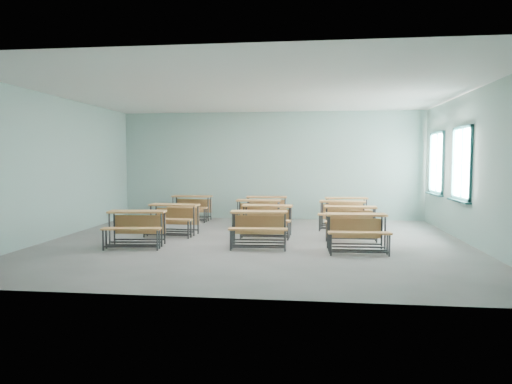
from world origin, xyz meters
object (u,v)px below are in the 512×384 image
desk_unit_r0c1 (259,223)px  desk_unit_r2c2 (342,210)px  desk_unit_r3c1 (267,205)px  desk_unit_r1c1 (267,216)px  desk_unit_r1c0 (173,215)px  desk_unit_r1c2 (350,217)px  desk_unit_r3c2 (347,206)px  desk_unit_r2c1 (258,209)px  desk_unit_r3c0 (191,204)px  desk_unit_r0c0 (136,223)px  desk_unit_r0c2 (357,226)px

desk_unit_r0c1 → desk_unit_r2c2: (1.85, 2.56, 0.00)m
desk_unit_r0c1 → desk_unit_r3c1: 3.78m
desk_unit_r1c1 → desk_unit_r1c0: bearing=-176.4°
desk_unit_r1c2 → desk_unit_r3c2: (0.11, 2.46, 0.00)m
desk_unit_r0c1 → desk_unit_r2c1: 2.65m
desk_unit_r2c1 → desk_unit_r3c0: 2.41m
desk_unit_r1c2 → desk_unit_r1c0: bearing=-178.3°
desk_unit_r0c0 → desk_unit_r0c1: (2.50, 0.24, 0.00)m
desk_unit_r0c1 → desk_unit_r1c1: (0.04, 1.26, 0.00)m
desk_unit_r0c0 → desk_unit_r2c1: (2.19, 2.87, 0.00)m
desk_unit_r1c0 → desk_unit_r2c2: same height
desk_unit_r0c2 → desk_unit_r3c2: same height
desk_unit_r0c0 → desk_unit_r3c0: (0.08, 4.04, 0.00)m
desk_unit_r0c2 → desk_unit_r1c0: same height
desk_unit_r2c2 → desk_unit_r1c0: bearing=-154.4°
desk_unit_r0c2 → desk_unit_r1c0: (-4.10, 1.46, 0.00)m
desk_unit_r1c0 → desk_unit_r1c1: same height
desk_unit_r0c0 → desk_unit_r3c2: size_ratio=1.01×
desk_unit_r2c2 → desk_unit_r3c0: bearing=171.0°
desk_unit_r0c2 → desk_unit_r2c2: (-0.08, 2.80, 0.00)m
desk_unit_r1c2 → desk_unit_r0c2: bearing=-88.5°
desk_unit_r2c1 → desk_unit_r3c0: bearing=151.2°
desk_unit_r1c0 → desk_unit_r3c2: (4.22, 2.45, 0.00)m
desk_unit_r1c0 → desk_unit_r1c1: (2.22, 0.04, 0.00)m
desk_unit_r2c1 → desk_unit_r1c1: bearing=-75.4°
desk_unit_r2c2 → desk_unit_r3c2: 1.13m
desk_unit_r2c1 → desk_unit_r3c1: (0.11, 1.14, 0.00)m
desk_unit_r0c2 → desk_unit_r3c2: bearing=85.5°
desk_unit_r0c1 → desk_unit_r2c1: size_ratio=1.04×
desk_unit_r3c2 → desk_unit_r1c1: bearing=-134.8°
desk_unit_r1c0 → desk_unit_r3c2: same height
desk_unit_r2c1 → desk_unit_r1c0: bearing=-142.6°
desk_unit_r0c0 → desk_unit_r2c2: 5.17m
desk_unit_r1c0 → desk_unit_r3c1: 3.23m
desk_unit_r1c1 → desk_unit_r3c2: bearing=52.8°
desk_unit_r1c1 → desk_unit_r0c2: bearing=-36.0°
desk_unit_r0c1 → desk_unit_r1c0: 2.49m
desk_unit_r2c2 → desk_unit_r3c1: bearing=156.6°
desk_unit_r0c0 → desk_unit_r0c2: (4.43, -0.01, 0.00)m
desk_unit_r1c2 → desk_unit_r2c2: bearing=95.5°
desk_unit_r1c0 → desk_unit_r2c1: same height
desk_unit_r2c2 → desk_unit_r0c0: bearing=-140.1°
desk_unit_r2c1 → desk_unit_r2c2: 2.17m
desk_unit_r1c0 → desk_unit_r0c0: bearing=-98.6°
desk_unit_r3c1 → desk_unit_r3c2: same height
desk_unit_r1c1 → desk_unit_r2c1: size_ratio=1.03×
desk_unit_r1c1 → desk_unit_r3c1: (-0.25, 2.52, 0.00)m
desk_unit_r0c0 → desk_unit_r3c2: bearing=34.2°
desk_unit_r1c0 → desk_unit_r1c2: bearing=3.9°
desk_unit_r3c1 → desk_unit_r3c2: (2.25, -0.10, 0.00)m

